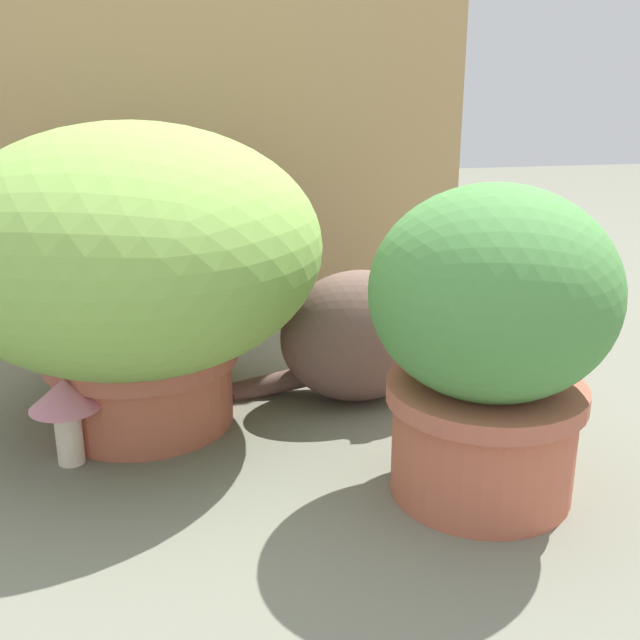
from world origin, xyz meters
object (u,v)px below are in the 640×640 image
at_px(grass_planter, 134,260).
at_px(leafy_planter, 490,334).
at_px(mushroom_ornament_pink, 65,403).
at_px(cat, 369,329).

xyz_separation_m(grass_planter, leafy_planter, (0.43, -0.29, -0.04)).
height_order(leafy_planter, mushroom_ornament_pink, leafy_planter).
xyz_separation_m(cat, mushroom_ornament_pink, (-0.46, -0.14, -0.03)).
bearing_deg(leafy_planter, cat, 102.35).
distance_m(leafy_planter, mushroom_ornament_pink, 0.58).
distance_m(grass_planter, cat, 0.39).
xyz_separation_m(leafy_planter, mushroom_ornament_pink, (-0.53, 0.18, -0.13)).
relative_size(leafy_planter, cat, 1.07).
relative_size(grass_planter, leafy_planter, 1.38).
bearing_deg(grass_planter, cat, 3.43).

